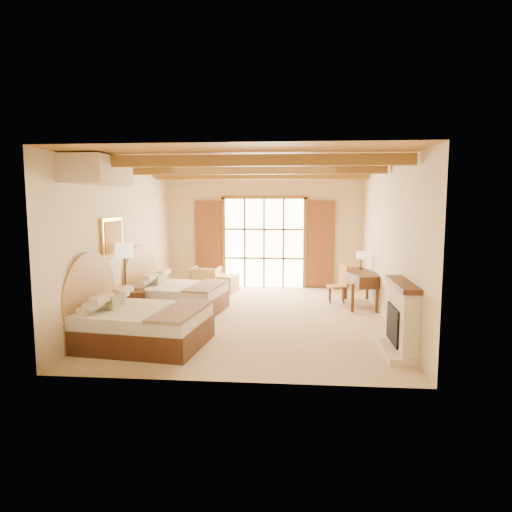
# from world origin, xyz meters

# --- Properties ---
(floor) EXTENTS (7.00, 7.00, 0.00)m
(floor) POSITION_xyz_m (0.00, 0.00, 0.00)
(floor) COLOR tan
(floor) RESTS_ON ground
(wall_back) EXTENTS (5.50, 0.00, 5.50)m
(wall_back) POSITION_xyz_m (0.00, 3.50, 1.60)
(wall_back) COLOR beige
(wall_back) RESTS_ON ground
(wall_left) EXTENTS (0.00, 7.00, 7.00)m
(wall_left) POSITION_xyz_m (-2.75, 0.00, 1.60)
(wall_left) COLOR beige
(wall_left) RESTS_ON ground
(wall_right) EXTENTS (0.00, 7.00, 7.00)m
(wall_right) POSITION_xyz_m (2.75, 0.00, 1.60)
(wall_right) COLOR beige
(wall_right) RESTS_ON ground
(ceiling) EXTENTS (7.00, 7.00, 0.00)m
(ceiling) POSITION_xyz_m (0.00, 0.00, 3.20)
(ceiling) COLOR #B07B34
(ceiling) RESTS_ON ground
(ceiling_beams) EXTENTS (5.39, 4.60, 0.18)m
(ceiling_beams) POSITION_xyz_m (0.00, 0.00, 3.08)
(ceiling_beams) COLOR olive
(ceiling_beams) RESTS_ON ceiling
(french_doors) EXTENTS (3.95, 0.08, 2.60)m
(french_doors) POSITION_xyz_m (0.00, 3.44, 1.25)
(french_doors) COLOR white
(french_doors) RESTS_ON ground
(fireplace) EXTENTS (0.46, 1.40, 1.16)m
(fireplace) POSITION_xyz_m (2.60, -2.00, 0.51)
(fireplace) COLOR beige
(fireplace) RESTS_ON ground
(painting) EXTENTS (0.06, 0.95, 0.75)m
(painting) POSITION_xyz_m (-2.70, -0.75, 1.75)
(painting) COLOR gold
(painting) RESTS_ON wall_left
(canopy_valance) EXTENTS (0.70, 1.40, 0.45)m
(canopy_valance) POSITION_xyz_m (-2.40, -2.00, 2.95)
(canopy_valance) COLOR beige
(canopy_valance) RESTS_ON ceiling
(bed_near) EXTENTS (2.27, 1.82, 1.37)m
(bed_near) POSITION_xyz_m (-1.86, -2.04, 0.41)
(bed_near) COLOR #4B2A1A
(bed_near) RESTS_ON floor
(bed_far) EXTENTS (2.15, 1.74, 1.28)m
(bed_far) POSITION_xyz_m (-1.85, 0.40, 0.39)
(bed_far) COLOR #4B2A1A
(bed_far) RESTS_ON floor
(nightstand) EXTENTS (0.64, 0.64, 0.59)m
(nightstand) POSITION_xyz_m (-2.50, -0.33, 0.30)
(nightstand) COLOR #4B2A1A
(nightstand) RESTS_ON floor
(floor_lamp) EXTENTS (0.34, 0.34, 1.62)m
(floor_lamp) POSITION_xyz_m (-2.50, -0.68, 1.38)
(floor_lamp) COLOR #312516
(floor_lamp) RESTS_ON floor
(armchair) EXTENTS (0.80, 0.82, 0.69)m
(armchair) POSITION_xyz_m (-1.53, 2.60, 0.35)
(armchair) COLOR tan
(armchair) RESTS_ON floor
(ottoman) EXTENTS (0.75, 0.75, 0.45)m
(ottoman) POSITION_xyz_m (-1.01, 2.66, 0.22)
(ottoman) COLOR #9F8041
(ottoman) RESTS_ON floor
(desk) EXTENTS (0.94, 1.58, 0.80)m
(desk) POSITION_xyz_m (2.42, 1.31, 0.43)
(desk) COLOR #4B2A1A
(desk) RESTS_ON floor
(desk_chair) EXTENTS (0.53, 0.52, 0.91)m
(desk_chair) POSITION_xyz_m (1.91, 1.53, 0.28)
(desk_chair) COLOR #B5723F
(desk_chair) RESTS_ON floor
(desk_lamp) EXTENTS (0.21, 0.21, 0.42)m
(desk_lamp) POSITION_xyz_m (2.48, 1.79, 1.12)
(desk_lamp) COLOR #312516
(desk_lamp) RESTS_ON desk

